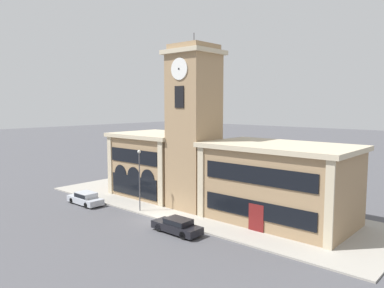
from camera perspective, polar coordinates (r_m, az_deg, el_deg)
ground_plane at (r=37.65m, az=-5.32°, el=-11.41°), size 300.00×300.00×0.00m
sidewalk_kerb at (r=42.23m, az=1.31°, el=-9.33°), size 40.03×13.21×0.15m
clock_tower at (r=39.94m, az=0.28°, el=2.48°), size 5.12×5.12×18.69m
town_hall_left_wing at (r=46.83m, az=-5.16°, el=-3.02°), size 10.48×8.64×7.76m
town_hall_right_wing at (r=36.77m, az=13.11°, el=-5.82°), size 14.21×8.64×7.57m
parked_car_near at (r=44.33m, az=-15.92°, el=-7.93°), size 4.82×1.86×1.42m
parked_car_mid at (r=33.60m, az=-2.26°, el=-12.29°), size 4.83×1.78×1.34m
street_lamp at (r=39.43m, az=-8.02°, el=-4.19°), size 0.36×0.36×6.43m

